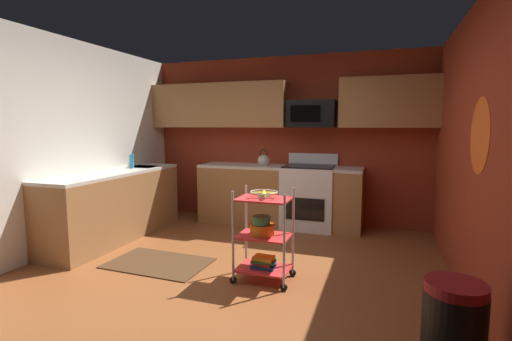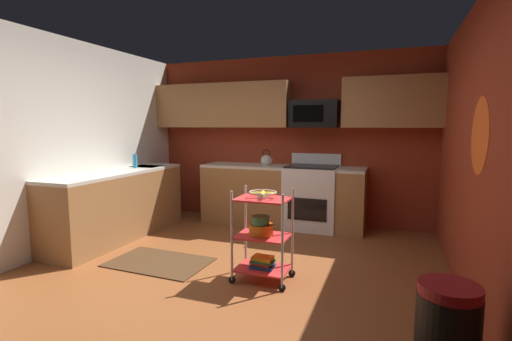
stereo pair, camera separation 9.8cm
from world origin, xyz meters
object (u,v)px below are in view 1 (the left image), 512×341
microwave (312,114)px  rolling_cart (264,236)px  mixing_bowl_large (262,229)px  mixing_bowl_small (262,220)px  trash_can (453,338)px  oven_range (309,196)px  kettle (264,160)px  book_stack (264,262)px  fruit_bowl (264,193)px  dish_soap_bottle (132,161)px

microwave → rolling_cart: size_ratio=0.77×
mixing_bowl_large → microwave: bearing=87.9°
mixing_bowl_small → trash_can: size_ratio=0.28×
mixing_bowl_small → oven_range: bearing=88.0°
mixing_bowl_large → kettle: bearing=107.3°
mixing_bowl_small → book_stack: bearing=65.7°
oven_range → trash_can: oven_range is taller
microwave → book_stack: bearing=-91.6°
mixing_bowl_small → trash_can: trash_can is taller
fruit_bowl → mixing_bowl_small: size_ratio=1.49×
oven_range → trash_can: bearing=-65.8°
fruit_bowl → dish_soap_bottle: 2.55m
oven_range → book_stack: (-0.06, -2.05, -0.30)m
mixing_bowl_large → rolling_cart: bearing=0.0°
oven_range → trash_can: (1.43, -3.19, -0.15)m
rolling_cart → dish_soap_bottle: bearing=155.8°
microwave → fruit_bowl: microwave is taller
rolling_cart → mixing_bowl_large: bearing=-180.0°
microwave → dish_soap_bottle: size_ratio=3.50×
mixing_bowl_large → dish_soap_bottle: size_ratio=1.26×
fruit_bowl → book_stack: (0.00, 0.00, -0.69)m
oven_range → fruit_bowl: 2.09m
oven_range → mixing_bowl_small: bearing=-92.0°
rolling_cart → trash_can: (1.49, -1.14, -0.12)m
rolling_cart → fruit_bowl: bearing=-176.4°
trash_can → mixing_bowl_large: bearing=142.9°
mixing_bowl_small → book_stack: (0.01, 0.03, -0.44)m
mixing_bowl_small → fruit_bowl: bearing=65.7°
rolling_cart → kettle: kettle is taller
microwave → mixing_bowl_small: (-0.07, -2.18, -1.08)m
mixing_bowl_large → trash_can: size_ratio=0.38×
oven_range → kettle: bearing=-179.7°
mixing_bowl_small → trash_can: 1.89m
mixing_bowl_large → mixing_bowl_small: bearing=-81.4°
microwave → dish_soap_bottle: (-2.38, -1.11, -0.68)m
oven_range → mixing_bowl_small: size_ratio=6.04×
book_stack → kettle: bearing=107.7°
kettle → dish_soap_bottle: bearing=-148.9°
dish_soap_bottle → fruit_bowl: bearing=-24.2°
microwave → fruit_bowl: size_ratio=2.57×
microwave → rolling_cart: bearing=-91.6°
oven_range → mixing_bowl_small: oven_range is taller
microwave → mixing_bowl_small: bearing=-91.9°
mixing_bowl_small → book_stack: 0.44m
microwave → kettle: size_ratio=2.65×
book_stack → dish_soap_bottle: size_ratio=1.24×
book_stack → kettle: 2.30m
trash_can → dish_soap_bottle: bearing=150.2°
trash_can → rolling_cart: bearing=142.6°
dish_soap_bottle → trash_can: (3.81, -2.18, -0.69)m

